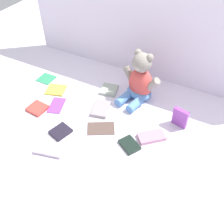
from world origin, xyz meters
name	(u,v)px	position (x,y,z in m)	size (l,w,h in m)	color
ground_plane	(118,113)	(0.00, 0.00, 0.00)	(3.20, 3.20, 0.00)	silver
backdrop_drape	(152,23)	(0.00, 0.41, 0.34)	(1.61, 0.03, 0.68)	white
teddy_bear	(140,82)	(0.04, 0.18, 0.11)	(0.24, 0.23, 0.29)	#D84C47
book_case_0	(56,90)	(-0.42, 0.00, 0.01)	(0.10, 0.11, 0.01)	gold
book_case_1	(101,128)	(-0.03, -0.14, 0.00)	(0.09, 0.14, 0.01)	brown
book_case_2	(109,90)	(-0.13, 0.14, 0.01)	(0.09, 0.10, 0.02)	#92A091
book_case_3	(101,109)	(-0.10, -0.02, 0.01)	(0.09, 0.13, 0.02)	gray
book_case_4	(49,150)	(-0.18, -0.38, 0.01)	(0.07, 0.13, 0.02)	#A494AA
book_case_5	(46,78)	(-0.54, 0.07, 0.00)	(0.10, 0.10, 0.01)	#2F8D5F
book_case_6	(180,118)	(0.32, 0.06, 0.06)	(0.08, 0.02, 0.11)	purple
book_case_7	(61,131)	(-0.20, -0.26, 0.01)	(0.08, 0.09, 0.02)	black
book_case_8	(37,108)	(-0.41, -0.18, 0.01)	(0.09, 0.10, 0.02)	#D84238
book_case_9	(129,145)	(0.15, -0.18, 0.01)	(0.07, 0.10, 0.02)	black
book_case_10	(151,137)	(0.22, -0.08, 0.01)	(0.07, 0.13, 0.02)	#B77C9B
book_case_11	(57,105)	(-0.33, -0.11, 0.00)	(0.07, 0.13, 0.01)	purple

